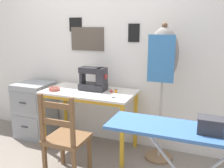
{
  "coord_description": "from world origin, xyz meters",
  "views": [
    {
      "loc": [
        1.35,
        -2.32,
        1.55
      ],
      "look_at": [
        0.31,
        0.26,
        0.88
      ],
      "focal_mm": 40.0,
      "sensor_mm": 36.0,
      "label": 1
    }
  ],
  "objects_px": {
    "sewing_machine": "(94,80)",
    "wooden_chair": "(65,139)",
    "dress_form": "(163,62)",
    "storage_box": "(210,125)",
    "thread_spool_mid_table": "(111,91)",
    "ironing_board": "(191,136)",
    "filing_cabinet": "(35,110)",
    "scissors": "(116,97)",
    "thread_spool_far_edge": "(116,91)",
    "fabric_bowl": "(54,89)",
    "thread_spool_near_machine": "(110,90)"
  },
  "relations": [
    {
      "from": "fabric_bowl",
      "to": "scissors",
      "type": "xyz_separation_m",
      "value": [
        0.8,
        0.01,
        -0.02
      ]
    },
    {
      "from": "fabric_bowl",
      "to": "storage_box",
      "type": "distance_m",
      "value": 1.95
    },
    {
      "from": "filing_cabinet",
      "to": "storage_box",
      "type": "relative_size",
      "value": 4.55
    },
    {
      "from": "thread_spool_mid_table",
      "to": "storage_box",
      "type": "xyz_separation_m",
      "value": [
        1.1,
        -0.98,
        0.12
      ]
    },
    {
      "from": "thread_spool_mid_table",
      "to": "ironing_board",
      "type": "relative_size",
      "value": 0.03
    },
    {
      "from": "thread_spool_near_machine",
      "to": "filing_cabinet",
      "type": "xyz_separation_m",
      "value": [
        -1.13,
        -0.03,
        -0.4
      ]
    },
    {
      "from": "wooden_chair",
      "to": "filing_cabinet",
      "type": "distance_m",
      "value": 1.18
    },
    {
      "from": "filing_cabinet",
      "to": "ironing_board",
      "type": "xyz_separation_m",
      "value": [
        2.16,
        -1.0,
        0.42
      ]
    },
    {
      "from": "fabric_bowl",
      "to": "thread_spool_mid_table",
      "type": "xyz_separation_m",
      "value": [
        0.68,
        0.19,
        -0.01
      ]
    },
    {
      "from": "ironing_board",
      "to": "scissors",
      "type": "bearing_deg",
      "value": 137.53
    },
    {
      "from": "thread_spool_far_edge",
      "to": "thread_spool_mid_table",
      "type": "bearing_deg",
      "value": 178.34
    },
    {
      "from": "thread_spool_near_machine",
      "to": "storage_box",
      "type": "height_order",
      "value": "storage_box"
    },
    {
      "from": "thread_spool_near_machine",
      "to": "wooden_chair",
      "type": "relative_size",
      "value": 0.04
    },
    {
      "from": "thread_spool_near_machine",
      "to": "thread_spool_far_edge",
      "type": "bearing_deg",
      "value": -31.3
    },
    {
      "from": "thread_spool_mid_table",
      "to": "thread_spool_far_edge",
      "type": "bearing_deg",
      "value": -1.66
    },
    {
      "from": "sewing_machine",
      "to": "storage_box",
      "type": "height_order",
      "value": "sewing_machine"
    },
    {
      "from": "fabric_bowl",
      "to": "thread_spool_far_edge",
      "type": "distance_m",
      "value": 0.76
    },
    {
      "from": "thread_spool_mid_table",
      "to": "thread_spool_far_edge",
      "type": "distance_m",
      "value": 0.06
    },
    {
      "from": "filing_cabinet",
      "to": "dress_form",
      "type": "distance_m",
      "value": 1.92
    },
    {
      "from": "sewing_machine",
      "to": "thread_spool_mid_table",
      "type": "xyz_separation_m",
      "value": [
        0.23,
        -0.02,
        -0.12
      ]
    },
    {
      "from": "thread_spool_far_edge",
      "to": "storage_box",
      "type": "height_order",
      "value": "storage_box"
    },
    {
      "from": "filing_cabinet",
      "to": "fabric_bowl",
      "type": "bearing_deg",
      "value": -23.28
    },
    {
      "from": "dress_form",
      "to": "thread_spool_mid_table",
      "type": "bearing_deg",
      "value": -175.66
    },
    {
      "from": "thread_spool_far_edge",
      "to": "ironing_board",
      "type": "bearing_deg",
      "value": -46.05
    },
    {
      "from": "thread_spool_far_edge",
      "to": "filing_cabinet",
      "type": "distance_m",
      "value": 1.29
    },
    {
      "from": "fabric_bowl",
      "to": "thread_spool_far_edge",
      "type": "bearing_deg",
      "value": 14.11
    },
    {
      "from": "thread_spool_far_edge",
      "to": "dress_form",
      "type": "relative_size",
      "value": 0.03
    },
    {
      "from": "thread_spool_mid_table",
      "to": "storage_box",
      "type": "bearing_deg",
      "value": -41.63
    },
    {
      "from": "scissors",
      "to": "wooden_chair",
      "type": "bearing_deg",
      "value": -125.68
    },
    {
      "from": "fabric_bowl",
      "to": "thread_spool_near_machine",
      "type": "xyz_separation_m",
      "value": [
        0.63,
        0.24,
        -0.01
      ]
    },
    {
      "from": "sewing_machine",
      "to": "filing_cabinet",
      "type": "xyz_separation_m",
      "value": [
        -0.94,
        0.01,
        -0.51
      ]
    },
    {
      "from": "fabric_bowl",
      "to": "filing_cabinet",
      "type": "xyz_separation_m",
      "value": [
        -0.5,
        0.21,
        -0.4
      ]
    },
    {
      "from": "thread_spool_near_machine",
      "to": "ironing_board",
      "type": "height_order",
      "value": "ironing_board"
    },
    {
      "from": "thread_spool_mid_table",
      "to": "sewing_machine",
      "type": "bearing_deg",
      "value": 175.37
    },
    {
      "from": "sewing_machine",
      "to": "thread_spool_far_edge",
      "type": "xyz_separation_m",
      "value": [
        0.29,
        -0.02,
        -0.11
      ]
    },
    {
      "from": "thread_spool_near_machine",
      "to": "ironing_board",
      "type": "distance_m",
      "value": 1.46
    },
    {
      "from": "thread_spool_mid_table",
      "to": "wooden_chair",
      "type": "bearing_deg",
      "value": -108.74
    },
    {
      "from": "sewing_machine",
      "to": "wooden_chair",
      "type": "bearing_deg",
      "value": -89.9
    },
    {
      "from": "scissors",
      "to": "ironing_board",
      "type": "bearing_deg",
      "value": -42.47
    },
    {
      "from": "thread_spool_near_machine",
      "to": "fabric_bowl",
      "type": "bearing_deg",
      "value": -158.95
    },
    {
      "from": "dress_form",
      "to": "storage_box",
      "type": "distance_m",
      "value": 1.18
    },
    {
      "from": "fabric_bowl",
      "to": "thread_spool_near_machine",
      "type": "distance_m",
      "value": 0.68
    },
    {
      "from": "thread_spool_near_machine",
      "to": "thread_spool_far_edge",
      "type": "height_order",
      "value": "thread_spool_far_edge"
    },
    {
      "from": "sewing_machine",
      "to": "filing_cabinet",
      "type": "height_order",
      "value": "sewing_machine"
    },
    {
      "from": "thread_spool_far_edge",
      "to": "ironing_board",
      "type": "xyz_separation_m",
      "value": [
        0.93,
        -0.97,
        0.01
      ]
    },
    {
      "from": "scissors",
      "to": "ironing_board",
      "type": "relative_size",
      "value": 0.11
    },
    {
      "from": "fabric_bowl",
      "to": "filing_cabinet",
      "type": "distance_m",
      "value": 0.67
    },
    {
      "from": "sewing_machine",
      "to": "wooden_chair",
      "type": "xyz_separation_m",
      "value": [
        0.0,
        -0.7,
        -0.47
      ]
    },
    {
      "from": "sewing_machine",
      "to": "storage_box",
      "type": "relative_size",
      "value": 2.03
    },
    {
      "from": "scissors",
      "to": "thread_spool_near_machine",
      "type": "relative_size",
      "value": 3.4
    }
  ]
}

